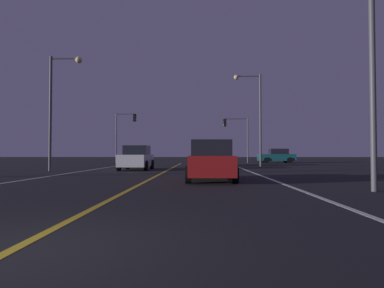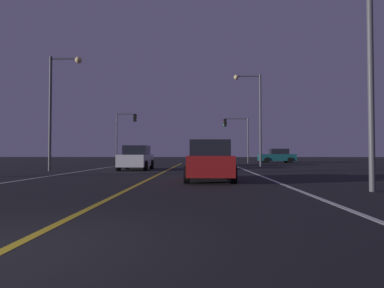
# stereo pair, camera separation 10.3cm
# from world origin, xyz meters

# --- Properties ---
(lane_edge_right) EXTENTS (0.16, 41.20, 0.01)m
(lane_edge_right) POSITION_xyz_m (5.38, 14.60, 0.00)
(lane_edge_right) COLOR silver
(lane_edge_right) RESTS_ON ground
(lane_edge_left) EXTENTS (0.16, 41.20, 0.01)m
(lane_edge_left) POSITION_xyz_m (-5.38, 14.60, 0.00)
(lane_edge_left) COLOR silver
(lane_edge_left) RESTS_ON ground
(lane_center_divider) EXTENTS (0.16, 41.20, 0.01)m
(lane_center_divider) POSITION_xyz_m (0.00, 14.60, 0.00)
(lane_center_divider) COLOR gold
(lane_center_divider) RESTS_ON ground
(car_lead_same_lane) EXTENTS (2.02, 4.30, 1.70)m
(car_lead_same_lane) POSITION_xyz_m (2.68, 10.38, 0.82)
(car_lead_same_lane) COLOR black
(car_lead_same_lane) RESTS_ON ground
(car_ahead_far) EXTENTS (2.02, 4.30, 1.70)m
(car_ahead_far) POSITION_xyz_m (2.67, 26.92, 0.82)
(car_ahead_far) COLOR black
(car_ahead_far) RESTS_ON ground
(car_crossing_side) EXTENTS (4.30, 2.02, 1.70)m
(car_crossing_side) POSITION_xyz_m (11.39, 36.71, 0.82)
(car_crossing_side) COLOR black
(car_crossing_side) RESTS_ON ground
(car_oncoming) EXTENTS (2.02, 4.30, 1.70)m
(car_oncoming) POSITION_xyz_m (-2.25, 19.62, 0.82)
(car_oncoming) COLOR black
(car_oncoming) RESTS_ON ground
(traffic_light_near_right) EXTENTS (2.97, 0.36, 5.27)m
(traffic_light_near_right) POSITION_xyz_m (6.37, 35.70, 3.92)
(traffic_light_near_right) COLOR #4C4C51
(traffic_light_near_right) RESTS_ON ground
(traffic_light_near_left) EXTENTS (2.49, 0.36, 5.88)m
(traffic_light_near_left) POSITION_xyz_m (-6.67, 35.70, 4.30)
(traffic_light_near_left) COLOR #4C4C51
(traffic_light_near_left) RESTS_ON ground
(street_lamp_right_near) EXTENTS (1.90, 0.44, 8.66)m
(street_lamp_right_near) POSITION_xyz_m (7.14, 6.52, 5.42)
(street_lamp_right_near) COLOR #4C4C51
(street_lamp_right_near) RESTS_ON ground
(street_lamp_left_mid) EXTENTS (2.14, 0.44, 7.50)m
(street_lamp_left_mid) POSITION_xyz_m (-7.03, 17.70, 4.80)
(street_lamp_left_mid) COLOR #4C4C51
(street_lamp_left_mid) RESTS_ON ground
(street_lamp_right_far) EXTENTS (2.42, 0.44, 8.15)m
(street_lamp_right_far) POSITION_xyz_m (6.98, 25.87, 5.18)
(street_lamp_right_far) COLOR #4C4C51
(street_lamp_right_far) RESTS_ON ground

